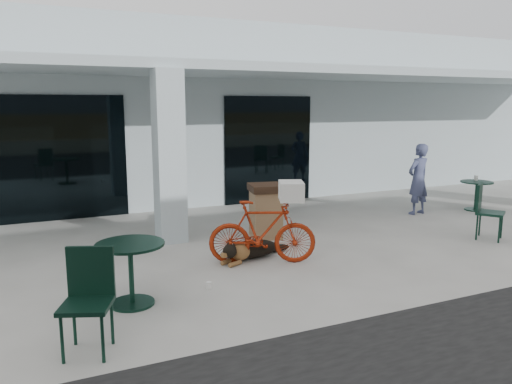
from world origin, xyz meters
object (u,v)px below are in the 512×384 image
dog (251,248)px  person (418,179)px  bicycle (262,232)px  trash_receptacle (266,211)px  cafe_table_near (131,274)px  cafe_chair_near (86,304)px  cafe_chair_far_a (490,212)px  cafe_table_far (476,196)px

dog → person: person is taller
bicycle → trash_receptacle: bearing=-4.8°
cafe_table_near → cafe_chair_near: size_ratio=0.80×
cafe_chair_far_a → person: person is taller
cafe_chair_near → trash_receptacle: size_ratio=1.04×
bicycle → cafe_table_near: (-2.21, -0.82, -0.11)m
bicycle → cafe_chair_far_a: (4.48, -0.48, 0.01)m
trash_receptacle → cafe_chair_far_a: bearing=-26.4°
bicycle → trash_receptacle: (0.73, 1.38, 0.00)m
trash_receptacle → dog: bearing=-125.7°
dog → person: 5.11m
cafe_chair_near → cafe_table_far: bearing=42.2°
bicycle → cafe_chair_near: cafe_chair_near is taller
bicycle → cafe_chair_near: bearing=146.7°
bicycle → cafe_table_far: size_ratio=2.29×
cafe_chair_near → cafe_table_far: 9.83m
cafe_table_near → person: size_ratio=0.53×
cafe_chair_near → person: (7.64, 3.70, 0.28)m
trash_receptacle → cafe_table_near: bearing=-143.1°
cafe_chair_near → bicycle: bearing=55.5°
trash_receptacle → bicycle: bearing=-117.7°
bicycle → cafe_chair_near: 3.44m
dog → trash_receptacle: bearing=30.5°
dog → cafe_table_far: bearing=-12.9°
trash_receptacle → cafe_table_far: bearing=1.4°
cafe_chair_far_a → person: size_ratio=0.64×
dog → cafe_chair_far_a: 4.62m
cafe_chair_near → trash_receptacle: bearing=64.3°
bicycle → cafe_table_far: (6.35, 1.53, -0.16)m
dog → cafe_chair_far_a: (4.54, -0.76, 0.34)m
cafe_chair_near → cafe_table_far: size_ratio=1.44×
cafe_table_near → cafe_chair_far_a: 6.70m
bicycle → dog: bicycle is taller
cafe_table_near → cafe_chair_far_a: size_ratio=0.83×
bicycle → cafe_chair_far_a: size_ratio=1.64×
cafe_table_near → person: (7.00, 2.61, 0.41)m
cafe_table_near → trash_receptacle: bearing=36.9°
cafe_table_far → trash_receptacle: (-5.63, -0.14, 0.16)m
cafe_table_far → dog: bearing=-169.1°
cafe_table_near → cafe_chair_far_a: cafe_chair_far_a is taller
cafe_table_far → person: 1.66m
bicycle → trash_receptacle: size_ratio=1.66×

